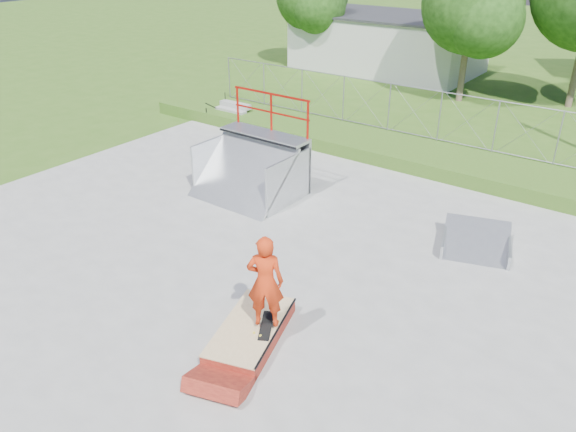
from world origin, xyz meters
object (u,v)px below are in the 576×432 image
at_px(flat_bank_ramp, 476,242).
at_px(skater, 265,285).
at_px(grind_box, 251,332).
at_px(quarter_pipe, 247,151).

xyz_separation_m(flat_bank_ramp, skater, (-2.07, -5.98, 1.10)).
relative_size(grind_box, quarter_pipe, 0.85).
bearing_deg(skater, grind_box, -7.20).
height_order(flat_bank_ramp, skater, skater).
bearing_deg(quarter_pipe, grind_box, -49.04).
xyz_separation_m(grind_box, skater, (0.30, 0.12, 1.18)).
distance_m(grind_box, flat_bank_ramp, 6.54).
xyz_separation_m(quarter_pipe, flat_bank_ramp, (6.81, 0.89, -1.22)).
distance_m(flat_bank_ramp, skater, 6.42).
bearing_deg(flat_bank_ramp, grind_box, -128.83).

